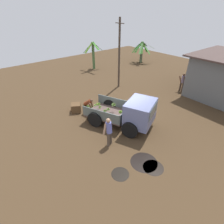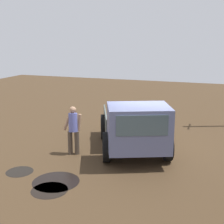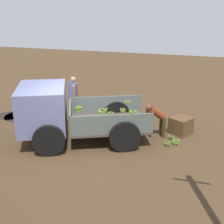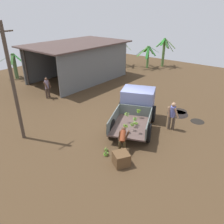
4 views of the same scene
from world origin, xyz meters
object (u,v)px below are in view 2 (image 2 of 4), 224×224
Objects in this scene: person_foreground_visitor at (73,128)px; banana_bunch_on_ground_0 at (144,125)px; banana_bunch_on_ground_2 at (132,124)px; wooden_crate_0 at (122,117)px; banana_bunch_on_ground_1 at (141,124)px; cargo_truck at (136,129)px; person_worker_loading at (127,113)px.

person_foreground_visitor is 4.30m from banana_bunch_on_ground_0.
wooden_crate_0 reaches higher than banana_bunch_on_ground_2.
cargo_truck is at bearing 11.71° from banana_bunch_on_ground_1.
banana_bunch_on_ground_1 is 0.39× the size of wooden_crate_0.
banana_bunch_on_ground_2 is 0.68m from wooden_crate_0.
banana_bunch_on_ground_1 is at bearing 119.59° from banana_bunch_on_ground_2.
banana_bunch_on_ground_2 is at bearing 174.94° from cargo_truck.
cargo_truck is at bearing -102.77° from person_foreground_visitor.
banana_bunch_on_ground_2 is at bearing 141.91° from person_worker_loading.
person_worker_loading is 1.00m from banana_bunch_on_ground_0.
banana_bunch_on_ground_1 is at bearing -39.32° from person_foreground_visitor.
person_worker_loading reaches higher than banana_bunch_on_ground_1.
banana_bunch_on_ground_0 is at bearing -43.07° from person_foreground_visitor.
banana_bunch_on_ground_1 is 1.16× the size of banana_bunch_on_ground_2.
person_foreground_visitor is 7.56× the size of banana_bunch_on_ground_2.
banana_bunch_on_ground_0 is at bearing 73.72° from wooden_crate_0.
person_worker_loading is at bearing -9.15° from banana_bunch_on_ground_2.
cargo_truck is 2.75× the size of person_foreground_visitor.
banana_bunch_on_ground_2 is (0.21, -0.36, -0.01)m from banana_bunch_on_ground_1.
banana_bunch_on_ground_0 is 0.33m from banana_bunch_on_ground_1.
cargo_truck is 3.40m from person_worker_loading.
cargo_truck is 4.36m from wooden_crate_0.
person_foreground_visitor is 8.24× the size of banana_bunch_on_ground_0.
cargo_truck reaches higher than banana_bunch_on_ground_0.
banana_bunch_on_ground_0 is (-3.60, -0.60, -0.93)m from cargo_truck.
banana_bunch_on_ground_1 is 0.97m from wooden_crate_0.
person_foreground_visitor is (0.33, -2.15, -0.10)m from cargo_truck.
person_worker_loading is 5.91× the size of banana_bunch_on_ground_0.
person_worker_loading reaches higher than banana_bunch_on_ground_0.
cargo_truck is 2.18m from person_foreground_visitor.
banana_bunch_on_ground_0 is at bearing 37.81° from banana_bunch_on_ground_1.
person_foreground_visitor is 3.60m from person_worker_loading.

